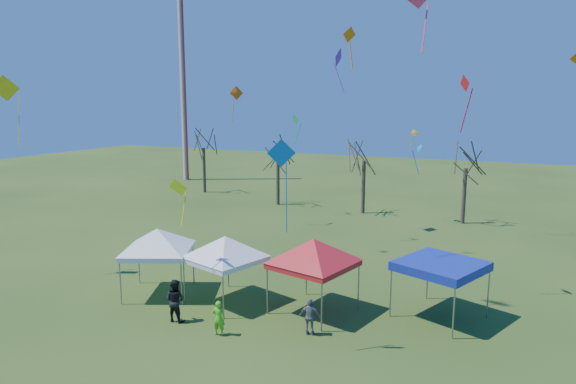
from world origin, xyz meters
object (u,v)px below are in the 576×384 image
Objects in this scene: radio_mast at (183,77)px; tree_1 at (278,144)px; tent_red at (314,244)px; tent_white_west at (157,233)px; person_grey at (310,317)px; tree_2 at (365,141)px; tent_blue at (441,266)px; tree_0 at (203,132)px; tent_white_mid at (225,241)px; person_green at (219,318)px; tree_3 at (467,148)px; person_dark at (175,300)px.

radio_mast reaches higher than tree_1.
tent_red is (29.57, -31.28, -9.21)m from radio_mast.
tent_white_west reaches higher than person_grey.
tent_blue is at bearing -64.70° from tree_2.
tree_0 is 2.02× the size of tent_white_west.
tent_red reaches higher than tent_white_mid.
person_green is (19.72, -28.60, -5.73)m from tree_0.
tree_2 reaches higher than tree_3.
tree_2 is (25.63, -9.62, -6.21)m from radio_mast.
person_dark is (-5.24, -3.53, -2.32)m from tent_red.
tree_0 is at bearing -60.54° from person_dark.
tent_white_west is 2.75× the size of person_green.
radio_mast is 40.03m from tent_white_west.
tent_blue is at bearing 18.30° from tent_red.
person_green is (1.24, -25.59, -5.53)m from tree_2.
tent_white_mid is (7.99, -22.58, -2.70)m from tree_1.
tree_0 is 4.35× the size of person_dark.
tree_0 reaches higher than tent_white_west.
tent_white_west is at bearing -79.40° from tree_1.
tree_2 reaches higher than tent_red.
tree_2 is at bearing -100.15° from person_green.
person_grey is (30.36, -33.59, -11.70)m from radio_mast.
tent_blue is 6.42m from person_grey.
person_green is at bearing -69.57° from tree_1.
tent_white_mid is 2.60× the size of person_grey.
tent_blue is (13.47, 2.94, -0.77)m from tent_white_west.
tree_1 reaches higher than person_grey.
tent_blue is (5.45, 1.80, -0.88)m from tent_red.
tent_white_west is 1.00× the size of tent_white_mid.
tree_1 is 1.81× the size of tent_white_mid.
tree_1 is 3.89× the size of person_dark.
tree_3 is at bearing -16.31° from radio_mast.
person_dark is (-10.69, -5.33, -1.45)m from tent_blue.
tree_0 reaches higher than tree_1.
tree_0 is at bearing 170.76° from tree_2.
tent_white_west is at bearing -167.68° from tent_blue.
person_grey reaches higher than person_green.
tree_0 reaches higher than tree_2.
tent_red is (3.94, -21.66, -3.00)m from tree_2.
tree_1 is at bearing 131.46° from tent_blue.
person_green is at bearing -27.69° from tent_white_west.
tree_0 is at bearing 140.63° from tent_blue.
person_dark is (7.10, -25.46, -4.82)m from tree_1.
radio_mast is at bearing 137.23° from tree_0.
person_green is at bearing -63.47° from tent_white_mid.
tent_white_west reaches higher than person_dark.
tent_white_west is 3.71m from tent_white_mid.
tent_red is at bearing -47.73° from tree_0.
tent_white_mid is at bearing -70.50° from tree_1.
tent_white_west is 6.48m from person_green.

